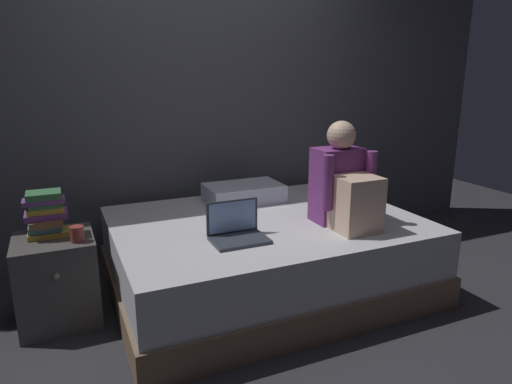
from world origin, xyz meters
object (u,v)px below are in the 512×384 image
at_px(nightstand, 58,280).
at_px(pillow, 244,193).
at_px(book_stack, 46,214).
at_px(mug, 77,234).
at_px(bed, 265,254).
at_px(laptop, 237,230).
at_px(person_sitting, 344,186).

relative_size(nightstand, pillow, 0.94).
bearing_deg(book_stack, pillow, 12.01).
bearing_deg(book_stack, mug, -47.65).
relative_size(book_stack, mug, 2.94).
distance_m(nightstand, mug, 0.35).
bearing_deg(mug, nightstand, 137.31).
relative_size(pillow, book_stack, 2.11).
relative_size(bed, mug, 22.22).
bearing_deg(mug, bed, 0.16).
xyz_separation_m(laptop, mug, (-0.85, 0.28, 0.01)).
relative_size(bed, person_sitting, 3.05).
bearing_deg(person_sitting, book_stack, 164.99).
xyz_separation_m(bed, laptop, (-0.32, -0.28, 0.31)).
height_order(person_sitting, pillow, person_sitting).
height_order(book_stack, mug, book_stack).
distance_m(bed, person_sitting, 0.71).
xyz_separation_m(nightstand, mug, (0.13, -0.12, 0.31)).
distance_m(nightstand, laptop, 1.10).
bearing_deg(nightstand, mug, -42.69).
height_order(nightstand, laptop, laptop).
relative_size(bed, book_stack, 7.55).
distance_m(laptop, mug, 0.90).
height_order(bed, laptop, laptop).
distance_m(person_sitting, book_stack, 1.79).
bearing_deg(book_stack, bed, -7.02).
xyz_separation_m(bed, book_stack, (-1.32, 0.16, 0.41)).
relative_size(bed, laptop, 6.25).
height_order(laptop, pillow, laptop).
height_order(bed, nightstand, nightstand).
relative_size(person_sitting, laptop, 2.05).
bearing_deg(laptop, person_sitting, -1.72).
bearing_deg(book_stack, nightstand, -65.15).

